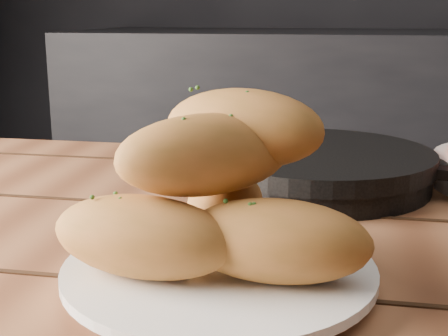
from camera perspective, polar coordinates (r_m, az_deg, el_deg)
plate at (r=0.50m, az=-0.44°, el=-9.62°), size 0.24×0.24×0.02m
bread_rolls at (r=0.48m, az=-0.56°, el=-2.36°), size 0.24×0.20×0.13m
skillet at (r=0.77m, az=8.59°, el=0.07°), size 0.41×0.28×0.05m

